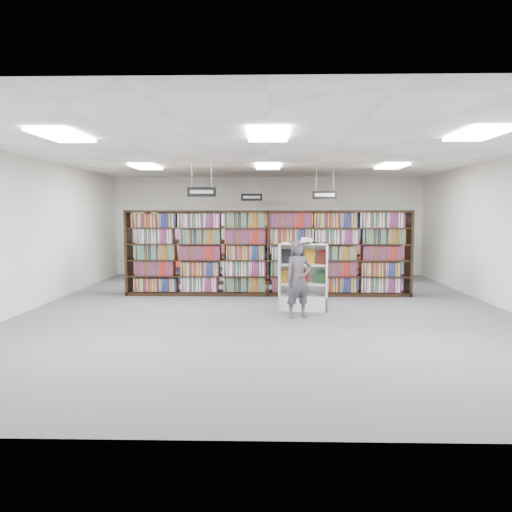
{
  "coord_description": "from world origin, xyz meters",
  "views": [
    {
      "loc": [
        0.0,
        -10.31,
        2.05
      ],
      "look_at": [
        -0.26,
        0.5,
        1.1
      ],
      "focal_mm": 35.0,
      "sensor_mm": 36.0,
      "label": 1
    }
  ],
  "objects_px": {
    "endcap_display": "(303,287)",
    "open_book": "(307,242)",
    "bookshelf_row_near": "(268,253)",
    "shopper": "(298,279)"
  },
  "relations": [
    {
      "from": "shopper",
      "to": "open_book",
      "type": "bearing_deg",
      "value": 50.59
    },
    {
      "from": "shopper",
      "to": "endcap_display",
      "type": "bearing_deg",
      "value": 57.37
    },
    {
      "from": "bookshelf_row_near",
      "to": "endcap_display",
      "type": "height_order",
      "value": "bookshelf_row_near"
    },
    {
      "from": "endcap_display",
      "to": "bookshelf_row_near",
      "type": "bearing_deg",
      "value": 118.53
    },
    {
      "from": "bookshelf_row_near",
      "to": "open_book",
      "type": "relative_size",
      "value": 8.83
    },
    {
      "from": "endcap_display",
      "to": "open_book",
      "type": "relative_size",
      "value": 1.78
    },
    {
      "from": "open_book",
      "to": "shopper",
      "type": "relative_size",
      "value": 0.53
    },
    {
      "from": "endcap_display",
      "to": "open_book",
      "type": "bearing_deg",
      "value": -50.07
    },
    {
      "from": "open_book",
      "to": "bookshelf_row_near",
      "type": "bearing_deg",
      "value": 88.17
    },
    {
      "from": "endcap_display",
      "to": "open_book",
      "type": "height_order",
      "value": "open_book"
    }
  ]
}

